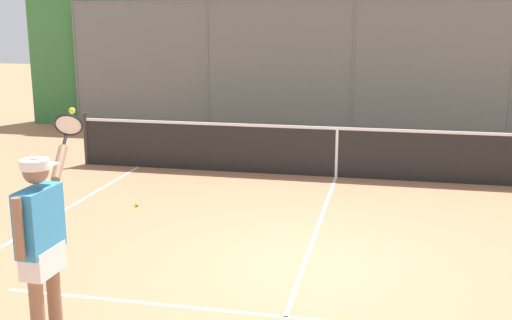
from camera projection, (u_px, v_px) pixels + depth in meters
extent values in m
plane|color=#B27551|center=(303.00, 267.00, 7.59)|extent=(60.00, 60.00, 0.00)
cube|color=white|center=(285.00, 317.00, 6.32)|extent=(6.22, 0.05, 0.01)
cube|color=white|center=(318.00, 226.00, 9.10)|extent=(0.05, 5.82, 0.01)
cylinder|color=slate|center=(353.00, 70.00, 15.46)|extent=(0.07, 0.07, 3.39)
cylinder|color=slate|center=(208.00, 67.00, 16.22)|extent=(0.07, 0.07, 3.39)
cylinder|color=slate|center=(76.00, 65.00, 16.99)|extent=(0.07, 0.07, 3.39)
cylinder|color=slate|center=(355.00, 1.00, 15.09)|extent=(14.88, 0.05, 0.05)
cube|color=slate|center=(353.00, 70.00, 15.46)|extent=(14.88, 0.02, 3.39)
cube|color=#387A3D|center=(354.00, 66.00, 16.07)|extent=(17.88, 0.90, 3.49)
cube|color=silver|center=(350.00, 135.00, 15.65)|extent=(15.88, 0.18, 0.15)
cylinder|color=#2D2D2D|center=(86.00, 139.00, 12.80)|extent=(0.09, 0.09, 1.07)
cube|color=black|center=(337.00, 154.00, 11.77)|extent=(10.14, 0.02, 0.91)
cube|color=white|center=(337.00, 128.00, 11.67)|extent=(10.14, 0.04, 0.05)
cube|color=white|center=(337.00, 154.00, 11.77)|extent=(0.05, 0.04, 0.91)
cylinder|color=#8C664C|center=(37.00, 301.00, 5.56)|extent=(0.13, 0.13, 0.82)
cylinder|color=#8C664C|center=(54.00, 288.00, 5.82)|extent=(0.13, 0.13, 0.82)
cube|color=white|center=(42.00, 260.00, 5.62)|extent=(0.23, 0.43, 0.26)
cube|color=#338CC6|center=(39.00, 220.00, 5.54)|extent=(0.22, 0.51, 0.59)
cylinder|color=#8C664C|center=(18.00, 229.00, 5.24)|extent=(0.08, 0.08, 0.54)
cylinder|color=#8C664C|center=(59.00, 163.00, 5.90)|extent=(0.18, 0.40, 0.30)
sphere|color=#8C664C|center=(35.00, 171.00, 5.44)|extent=(0.23, 0.23, 0.23)
cylinder|color=white|center=(35.00, 164.00, 5.42)|extent=(0.27, 0.27, 0.08)
cube|color=white|center=(43.00, 165.00, 5.55)|extent=(0.20, 0.21, 0.02)
cylinder|color=black|center=(65.00, 141.00, 6.11)|extent=(0.07, 0.17, 0.13)
torus|color=black|center=(69.00, 125.00, 6.26)|extent=(0.33, 0.25, 0.26)
cylinder|color=silver|center=(69.00, 125.00, 6.26)|extent=(0.28, 0.20, 0.21)
sphere|color=#CCDB33|center=(72.00, 111.00, 6.41)|extent=(0.07, 0.07, 0.07)
sphere|color=#CCDB33|center=(137.00, 205.00, 10.01)|extent=(0.07, 0.07, 0.07)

